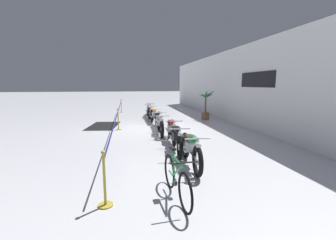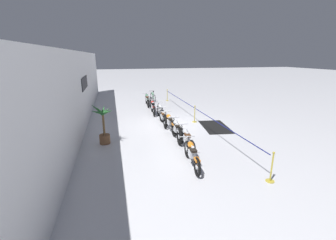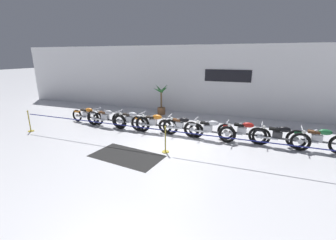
% 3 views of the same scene
% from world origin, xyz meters
% --- Properties ---
extents(ground_plane, '(120.00, 120.00, 0.00)m').
position_xyz_m(ground_plane, '(0.00, 0.00, 0.00)').
color(ground_plane, silver).
extents(back_wall, '(28.00, 0.29, 4.20)m').
position_xyz_m(back_wall, '(0.00, 5.12, 2.10)').
color(back_wall, white).
rests_on(back_wall, ground).
extents(motorcycle_orange_0, '(2.20, 0.62, 0.91)m').
position_xyz_m(motorcycle_orange_0, '(-5.39, 0.72, 0.46)').
color(motorcycle_orange_0, black).
rests_on(motorcycle_orange_0, ground).
extents(motorcycle_silver_1, '(2.46, 0.62, 0.96)m').
position_xyz_m(motorcycle_silver_1, '(-3.99, 0.47, 0.47)').
color(motorcycle_silver_1, black).
rests_on(motorcycle_silver_1, ground).
extents(motorcycle_silver_2, '(2.22, 0.62, 0.97)m').
position_xyz_m(motorcycle_silver_2, '(-2.61, 0.52, 0.47)').
color(motorcycle_silver_2, black).
rests_on(motorcycle_silver_2, ground).
extents(motorcycle_orange_3, '(2.41, 0.62, 0.95)m').
position_xyz_m(motorcycle_orange_3, '(-1.34, 0.54, 0.47)').
color(motorcycle_orange_3, black).
rests_on(motorcycle_orange_3, ground).
extents(motorcycle_black_4, '(2.22, 0.62, 0.92)m').
position_xyz_m(motorcycle_black_4, '(-0.04, 0.61, 0.45)').
color(motorcycle_black_4, black).
rests_on(motorcycle_black_4, ground).
extents(motorcycle_silver_5, '(2.31, 0.62, 0.95)m').
position_xyz_m(motorcycle_silver_5, '(1.30, 0.48, 0.47)').
color(motorcycle_silver_5, black).
rests_on(motorcycle_silver_5, ground).
extents(motorcycle_red_6, '(2.19, 0.62, 0.95)m').
position_xyz_m(motorcycle_red_6, '(2.70, 0.72, 0.48)').
color(motorcycle_red_6, black).
rests_on(motorcycle_red_6, ground).
extents(motorcycle_black_7, '(2.28, 0.62, 0.95)m').
position_xyz_m(motorcycle_black_7, '(4.06, 0.61, 0.47)').
color(motorcycle_black_7, black).
rests_on(motorcycle_black_7, ground).
extents(motorcycle_green_8, '(2.21, 0.62, 0.96)m').
position_xyz_m(motorcycle_green_8, '(5.43, 0.71, 0.48)').
color(motorcycle_green_8, black).
rests_on(motorcycle_green_8, ground).
extents(bicycle, '(1.74, 0.48, 0.97)m').
position_xyz_m(bicycle, '(7.06, -0.06, 0.39)').
color(bicycle, black).
rests_on(bicycle, ground).
extents(potted_palm_left_of_row, '(1.00, 1.00, 1.92)m').
position_xyz_m(potted_palm_left_of_row, '(-2.33, 3.93, 0.88)').
color(potted_palm_left_of_row, brown).
rests_on(potted_palm_left_of_row, ground).
extents(stanchion_far_left, '(14.17, 0.28, 1.05)m').
position_xyz_m(stanchion_far_left, '(-1.51, -1.40, 0.77)').
color(stanchion_far_left, gold).
rests_on(stanchion_far_left, ground).
extents(stanchion_mid_left, '(0.28, 0.28, 1.05)m').
position_xyz_m(stanchion_mid_left, '(-0.01, -1.40, 0.36)').
color(stanchion_mid_left, gold).
rests_on(stanchion_mid_left, ground).
extents(stanchion_mid_right, '(0.28, 0.28, 1.05)m').
position_xyz_m(stanchion_mid_right, '(7.10, -1.40, 0.36)').
color(stanchion_mid_right, gold).
rests_on(stanchion_mid_right, ground).
extents(floor_banner, '(2.79, 1.78, 0.01)m').
position_xyz_m(floor_banner, '(-1.22, -2.23, 0.00)').
color(floor_banner, black).
rests_on(floor_banner, ground).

